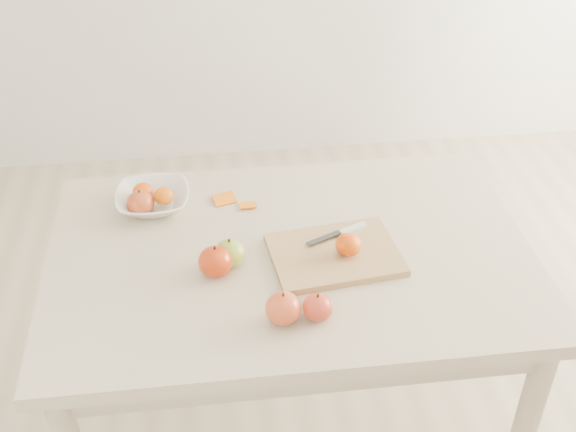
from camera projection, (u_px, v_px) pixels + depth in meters
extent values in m
cube|color=beige|center=(290.00, 257.00, 1.81)|extent=(1.20, 0.80, 0.04)
cylinder|color=#BCAA8E|center=(105.00, 295.00, 2.24)|extent=(0.06, 0.06, 0.71)
cylinder|color=#BCAA8E|center=(441.00, 267.00, 2.35)|extent=(0.06, 0.06, 0.71)
cube|color=#A98354|center=(335.00, 255.00, 1.77)|extent=(0.33, 0.26, 0.02)
ellipsoid|color=#D14B07|center=(348.00, 245.00, 1.74)|extent=(0.06, 0.06, 0.05)
imported|color=white|center=(153.00, 200.00, 1.93)|extent=(0.20, 0.20, 0.05)
ellipsoid|color=#D85807|center=(143.00, 192.00, 1.93)|extent=(0.05, 0.05, 0.05)
ellipsoid|color=#E16407|center=(164.00, 196.00, 1.91)|extent=(0.05, 0.05, 0.05)
cube|color=orange|center=(224.00, 200.00, 1.97)|extent=(0.07, 0.06, 0.01)
cube|color=orange|center=(248.00, 206.00, 1.95)|extent=(0.05, 0.04, 0.01)
cube|color=silver|center=(353.00, 229.00, 1.82)|extent=(0.08, 0.05, 0.01)
cube|color=#373A3F|center=(324.00, 238.00, 1.79)|extent=(0.09, 0.05, 0.00)
ellipsoid|color=olive|center=(230.00, 253.00, 1.73)|extent=(0.08, 0.08, 0.07)
ellipsoid|color=#A41A1C|center=(318.00, 307.00, 1.58)|extent=(0.07, 0.07, 0.06)
ellipsoid|color=#A61210|center=(283.00, 308.00, 1.57)|extent=(0.08, 0.08, 0.07)
ellipsoid|color=maroon|center=(141.00, 203.00, 1.90)|extent=(0.07, 0.07, 0.07)
ellipsoid|color=#8A0F03|center=(216.00, 261.00, 1.70)|extent=(0.08, 0.08, 0.07)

